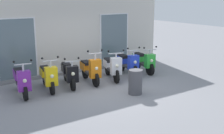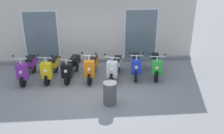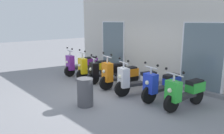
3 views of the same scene
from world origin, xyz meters
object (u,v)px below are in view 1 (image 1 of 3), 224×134
(scooter_yellow, at_px, (48,76))
(scooter_blue, at_px, (127,63))
(scooter_purple, at_px, (21,80))
(trash_bin, at_px, (135,82))
(scooter_orange, at_px, (90,70))
(scooter_white, at_px, (112,67))
(scooter_green, at_px, (143,61))
(scooter_black, at_px, (69,73))

(scooter_yellow, bearing_deg, scooter_blue, 0.43)
(scooter_purple, height_order, trash_bin, scooter_purple)
(scooter_orange, height_order, scooter_white, scooter_orange)
(scooter_green, relative_size, trash_bin, 1.93)
(scooter_orange, xyz_separation_m, trash_bin, (0.56, -1.87, -0.08))
(scooter_black, bearing_deg, scooter_yellow, -176.82)
(scooter_purple, height_order, scooter_black, scooter_purple)
(scooter_yellow, height_order, scooter_white, scooter_yellow)
(scooter_white, distance_m, scooter_blue, 0.85)
(scooter_purple, relative_size, scooter_orange, 0.99)
(scooter_orange, bearing_deg, scooter_purple, 178.70)
(scooter_blue, relative_size, trash_bin, 1.97)
(trash_bin, bearing_deg, scooter_blue, 59.23)
(scooter_yellow, bearing_deg, scooter_green, -0.39)
(scooter_orange, bearing_deg, trash_bin, -73.18)
(scooter_blue, height_order, trash_bin, scooter_blue)
(scooter_yellow, xyz_separation_m, scooter_orange, (1.57, -0.06, 0.01))
(scooter_orange, distance_m, scooter_blue, 1.73)
(scooter_black, bearing_deg, trash_bin, -55.50)
(scooter_purple, xyz_separation_m, trash_bin, (3.02, -1.92, -0.09))
(scooter_green, bearing_deg, scooter_purple, 179.70)
(scooter_purple, relative_size, trash_bin, 2.04)
(scooter_yellow, height_order, scooter_blue, scooter_yellow)
(scooter_orange, distance_m, scooter_white, 0.89)
(scooter_black, relative_size, scooter_white, 1.00)
(scooter_purple, relative_size, scooter_black, 1.02)
(scooter_orange, height_order, scooter_green, scooter_orange)
(scooter_orange, bearing_deg, scooter_blue, 2.72)
(scooter_orange, bearing_deg, scooter_white, -4.75)
(scooter_green, distance_m, trash_bin, 2.71)
(scooter_yellow, xyz_separation_m, scooter_white, (2.46, -0.13, 0.01))
(scooter_green, bearing_deg, scooter_orange, -179.32)
(scooter_yellow, distance_m, scooter_black, 0.79)
(scooter_purple, xyz_separation_m, scooter_orange, (2.45, -0.06, -0.01))
(scooter_purple, height_order, scooter_white, scooter_purple)
(scooter_yellow, relative_size, scooter_white, 0.97)
(scooter_yellow, height_order, trash_bin, scooter_yellow)
(scooter_yellow, relative_size, scooter_orange, 0.95)
(scooter_black, xyz_separation_m, trash_bin, (1.35, -1.97, -0.05))
(scooter_yellow, relative_size, scooter_black, 0.97)
(scooter_black, bearing_deg, scooter_blue, -0.44)
(scooter_white, bearing_deg, scooter_blue, 10.57)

